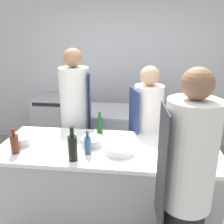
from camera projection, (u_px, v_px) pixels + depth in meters
ground_plane at (108, 220)px, 2.78m from camera, size 16.00×16.00×0.00m
wall_back at (124, 67)px, 4.35m from camera, size 8.00×0.06×2.80m
prep_counter at (108, 185)px, 2.64m from camera, size 2.19×0.85×0.90m
pass_counter at (140, 140)px, 3.72m from camera, size 1.94×0.73×0.90m
oven_range at (60, 122)px, 4.41m from camera, size 0.76×0.66×0.91m
chef_at_prep_near at (185, 194)px, 1.77m from camera, size 0.38×0.36×1.81m
chef_at_stove at (76, 120)px, 3.19m from camera, size 0.41×0.39×1.81m
chef_at_pass_far at (147, 134)px, 2.98m from camera, size 0.40×0.38×1.64m
bottle_olive_oil at (197, 136)px, 2.48m from camera, size 0.08×0.08×0.28m
bottle_vinegar at (73, 147)px, 2.21m from camera, size 0.08×0.08×0.32m
bottle_wine at (88, 144)px, 2.34m from camera, size 0.07×0.07×0.23m
bottle_cooking_oil at (100, 125)px, 2.80m from camera, size 0.07×0.07×0.25m
bottle_sauce at (174, 132)px, 2.63m from camera, size 0.09×0.09×0.22m
bottle_water at (15, 143)px, 2.34m from camera, size 0.08×0.08×0.25m
bowl_mixing_large at (119, 149)px, 2.36m from camera, size 0.27×0.27×0.08m
bowl_prep_small at (92, 141)px, 2.52m from camera, size 0.21×0.21×0.08m
bowl_ceramic_blue at (21, 141)px, 2.53m from camera, size 0.19×0.19×0.08m
cup at (165, 150)px, 2.31m from camera, size 0.09×0.09×0.10m
stockpot at (151, 104)px, 3.49m from camera, size 0.26×0.26×0.25m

